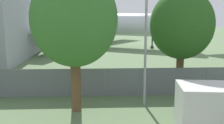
{
  "coord_description": "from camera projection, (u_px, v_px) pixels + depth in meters",
  "views": [
    {
      "loc": [
        -2.85,
        -7.44,
        5.86
      ],
      "look_at": [
        -1.82,
        14.1,
        2.0
      ],
      "focal_mm": 42.0,
      "sensor_mm": 36.0,
      "label": 1
    }
  ],
  "objects": [
    {
      "name": "airplane",
      "position": [
        95.0,
        24.0,
        50.72
      ],
      "size": [
        39.85,
        32.72,
        12.23
      ],
      "rotation": [
        0.0,
        0.0,
        -0.5
      ],
      "color": "silver",
      "rests_on": "ground"
    },
    {
      "name": "tree_left_of_cabin",
      "position": [
        182.0,
        25.0,
        18.92
      ],
      "size": [
        4.6,
        4.6,
        7.73
      ],
      "color": "#4C3823",
      "rests_on": "ground"
    },
    {
      "name": "portable_cabin",
      "position": [
        224.0,
        110.0,
        13.01
      ],
      "size": [
        4.77,
        2.81,
        2.46
      ],
      "rotation": [
        0.0,
        0.0,
        -0.12
      ],
      "color": "silver",
      "rests_on": "ground"
    },
    {
      "name": "light_mast",
      "position": [
        146.0,
        21.0,
        16.41
      ],
      "size": [
        0.44,
        0.44,
        9.22
      ],
      "color": "#99999E",
      "rests_on": "ground"
    },
    {
      "name": "perimeter_fence",
      "position": [
        139.0,
        82.0,
        19.21
      ],
      "size": [
        56.07,
        0.07,
        2.07
      ],
      "color": "slate",
      "rests_on": "ground"
    },
    {
      "name": "tree_behind_benches",
      "position": [
        74.0,
        20.0,
        15.39
      ],
      "size": [
        5.14,
        5.14,
        8.46
      ],
      "color": "brown",
      "rests_on": "ground"
    }
  ]
}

